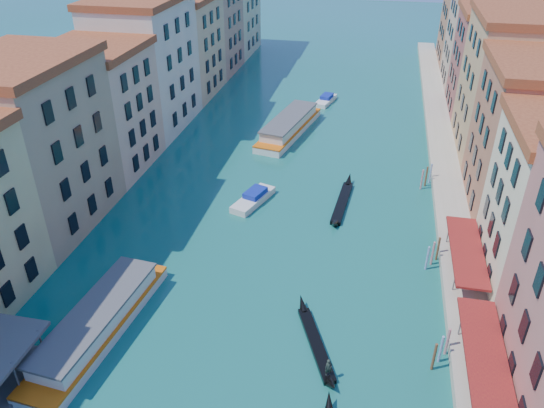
% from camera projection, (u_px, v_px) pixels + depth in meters
% --- Properties ---
extents(left_bank_palazzos, '(12.80, 128.40, 21.00)m').
position_uv_depth(left_bank_palazzos, '(129.00, 80.00, 81.02)').
color(left_bank_palazzos, '#C3B38E').
rests_on(left_bank_palazzos, ground).
extents(right_bank_palazzos, '(12.80, 128.40, 21.00)m').
position_uv_depth(right_bank_palazzos, '(517.00, 106.00, 71.31)').
color(right_bank_palazzos, brown).
rests_on(right_bank_palazzos, ground).
extents(quay, '(4.00, 140.00, 1.00)m').
position_uv_depth(quay, '(444.00, 162.00, 77.45)').
color(quay, '#ADA68B').
rests_on(quay, ground).
extents(restaurant_awnings, '(3.20, 44.55, 3.12)m').
position_uv_depth(restaurant_awnings, '(488.00, 369.00, 40.82)').
color(restaurant_awnings, maroon).
rests_on(restaurant_awnings, ground).
extents(mooring_poles_right, '(1.44, 54.24, 3.20)m').
position_uv_depth(mooring_poles_right, '(439.00, 327.00, 47.11)').
color(mooring_poles_right, brown).
rests_on(mooring_poles_right, ground).
extents(vaporetto_near, '(5.89, 18.91, 2.77)m').
position_uv_depth(vaporetto_near, '(98.00, 322.00, 47.76)').
color(vaporetto_near, silver).
rests_on(vaporetto_near, ground).
extents(vaporetto_far, '(8.09, 19.95, 2.89)m').
position_uv_depth(vaporetto_far, '(289.00, 126.00, 87.44)').
color(vaporetto_far, silver).
rests_on(vaporetto_far, ground).
extents(gondola_fore, '(5.46, 11.11, 2.34)m').
position_uv_depth(gondola_fore, '(316.00, 342.00, 46.78)').
color(gondola_fore, black).
rests_on(gondola_fore, ground).
extents(gondola_far, '(1.96, 13.62, 1.93)m').
position_uv_depth(gondola_far, '(342.00, 201.00, 68.09)').
color(gondola_far, black).
rests_on(gondola_far, ground).
extents(motorboat_mid, '(4.59, 7.86, 1.55)m').
position_uv_depth(motorboat_mid, '(254.00, 198.00, 68.27)').
color(motorboat_mid, silver).
rests_on(motorboat_mid, ground).
extents(motorboat_far, '(3.67, 7.24, 1.44)m').
position_uv_depth(motorboat_far, '(326.00, 100.00, 100.44)').
color(motorboat_far, white).
rests_on(motorboat_far, ground).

